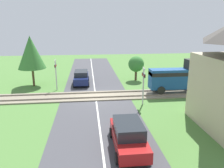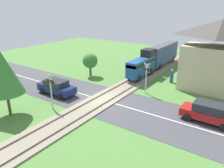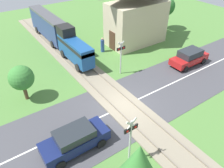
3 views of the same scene
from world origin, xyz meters
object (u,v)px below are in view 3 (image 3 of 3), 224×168
car_near_crossing (75,139)px  train (57,32)px  car_far_side (189,57)px  station_building (137,12)px  crossing_signal_west_approach (131,135)px  crossing_signal_east_approach (121,54)px  pedestrian_by_station (103,45)px

car_near_crossing → train: bearing=70.7°
train → car_far_side: size_ratio=3.34×
car_near_crossing → station_building: size_ratio=0.56×
car_far_side → station_building: station_building is taller
crossing_signal_west_approach → crossing_signal_east_approach: (5.20, 7.91, 0.00)m
car_near_crossing → crossing_signal_west_approach: (2.22, -2.51, 1.29)m
train → station_building: bearing=-24.8°
train → car_far_side: bearing=-49.7°
crossing_signal_east_approach → train: bearing=107.2°
car_near_crossing → station_building: 16.64m
crossing_signal_east_approach → pedestrian_by_station: (1.05, 4.76, -1.35)m
car_far_side → station_building: size_ratio=0.55×
car_near_crossing → crossing_signal_east_approach: bearing=36.0°
car_far_side → station_building: (-1.08, 7.12, 2.84)m
train → crossing_signal_west_approach: size_ratio=4.18×
crossing_signal_west_approach → car_far_side: bearing=24.5°
station_building → pedestrian_by_station: size_ratio=4.53×
train → car_near_crossing: (-4.82, -13.78, -1.07)m
car_near_crossing → station_building: (12.99, 10.00, 2.84)m
car_far_side → pedestrian_by_station: size_ratio=2.50×
pedestrian_by_station → car_near_crossing: bearing=-129.8°
crossing_signal_east_approach → pedestrian_by_station: size_ratio=2.00×
station_building → car_far_side: bearing=-81.4°
crossing_signal_east_approach → car_far_side: bearing=-20.7°
car_near_crossing → car_far_side: size_ratio=1.02×
car_near_crossing → crossing_signal_west_approach: crossing_signal_west_approach is taller
car_near_crossing → pedestrian_by_station: 13.23m
crossing_signal_east_approach → pedestrian_by_station: crossing_signal_east_approach is taller
train → station_building: size_ratio=1.85×
car_far_side → crossing_signal_west_approach: bearing=-155.5°
car_near_crossing → car_far_side: bearing=11.6°
train → car_near_crossing: 14.64m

